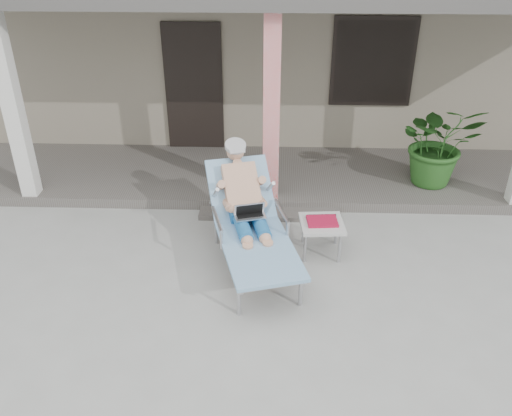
{
  "coord_description": "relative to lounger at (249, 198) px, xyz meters",
  "views": [
    {
      "loc": [
        0.03,
        -4.76,
        3.91
      ],
      "look_at": [
        -0.15,
        0.6,
        0.85
      ],
      "focal_mm": 38.0,
      "sensor_mm": 36.0,
      "label": 1
    }
  ],
  "objects": [
    {
      "name": "potted_palm",
      "position": [
        2.72,
        1.87,
        -0.05
      ],
      "size": [
        1.16,
        1.01,
        1.28
      ],
      "primitive_type": "imported",
      "rotation": [
        0.0,
        0.0,
        0.01
      ],
      "color": "#26591E",
      "rests_on": "porch_deck"
    },
    {
      "name": "porch_deck",
      "position": [
        0.25,
        2.15,
        -0.77
      ],
      "size": [
        10.0,
        2.0,
        0.15
      ],
      "primitive_type": "cube",
      "color": "#605B56",
      "rests_on": "ground"
    },
    {
      "name": "house",
      "position": [
        0.25,
        5.64,
        0.82
      ],
      "size": [
        10.4,
        5.4,
        3.3
      ],
      "color": "gray",
      "rests_on": "ground"
    },
    {
      "name": "side_table",
      "position": [
        0.9,
        0.13,
        -0.44
      ],
      "size": [
        0.57,
        0.57,
        0.48
      ],
      "rotation": [
        0.0,
        0.0,
        0.08
      ],
      "color": "beige",
      "rests_on": "ground"
    },
    {
      "name": "lounger",
      "position": [
        0.0,
        0.0,
        0.0
      ],
      "size": [
        1.3,
        2.18,
        1.37
      ],
      "rotation": [
        0.0,
        0.0,
        0.27
      ],
      "color": "#B7B7BC",
      "rests_on": "ground"
    },
    {
      "name": "porch_step",
      "position": [
        0.25,
        1.0,
        -0.81
      ],
      "size": [
        2.0,
        0.3,
        0.07
      ],
      "primitive_type": "cube",
      "color": "#605B56",
      "rests_on": "ground"
    },
    {
      "name": "ground",
      "position": [
        0.25,
        -0.85,
        -0.84
      ],
      "size": [
        60.0,
        60.0,
        0.0
      ],
      "primitive_type": "plane",
      "color": "#9E9E99",
      "rests_on": "ground"
    }
  ]
}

